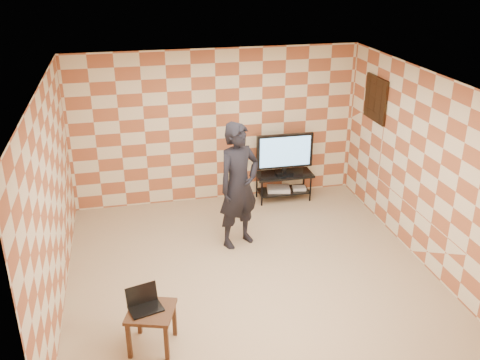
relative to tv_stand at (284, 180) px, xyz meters
The scene contains 14 objects.
floor 2.48m from the tv_stand, 117.98° to the right, with size 5.00×5.00×0.00m, color tan.
wall_back 1.55m from the tv_stand, 163.99° to the left, with size 5.00×0.02×2.70m, color beige.
wall_front 4.91m from the tv_stand, 103.86° to the right, with size 5.00×0.02×2.70m, color beige.
wall_left 4.36m from the tv_stand, 149.29° to the right, with size 0.02×5.00×2.70m, color beige.
wall_right 2.74m from the tv_stand, 58.15° to the right, with size 0.02×5.00×2.70m, color beige.
ceiling 3.39m from the tv_stand, 117.98° to the right, with size 5.00×5.00×0.02m, color white.
wall_art 2.15m from the tv_stand, 25.18° to the right, with size 0.04×0.72×0.72m.
tv_stand is the anchor object (origin of this frame).
tv 0.54m from the tv_stand, 89.68° to the right, with size 1.02×0.19×0.74m.
dvd_player 0.18m from the tv_stand, behind, with size 0.40×0.29×0.07m, color silver.
game_console 0.33m from the tv_stand, ahead, with size 0.23×0.17×0.05m, color silver.
side_table 4.30m from the tv_stand, 126.96° to the right, with size 0.63×0.63×0.50m.
laptop 4.29m from the tv_stand, 128.16° to the right, with size 0.42×0.37×0.24m.
person 1.87m from the tv_stand, 129.59° to the right, with size 0.71×0.46×1.94m, color black.
Camera 1 is at (-1.52, -6.24, 4.20)m, focal length 40.00 mm.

